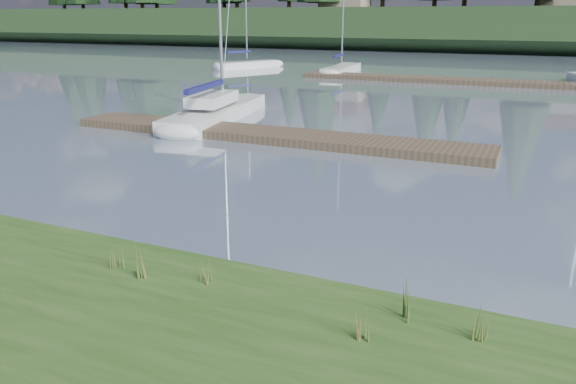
% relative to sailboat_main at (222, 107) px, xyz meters
% --- Properties ---
extents(ground, '(200.00, 200.00, 0.00)m').
position_rel_sailboat_main_xyz_m(ground, '(7.90, 17.63, -0.42)').
color(ground, '#7D8EA4').
rests_on(ground, ground).
extents(ridge, '(200.00, 20.00, 5.00)m').
position_rel_sailboat_main_xyz_m(ridge, '(7.90, 60.63, 2.08)').
color(ridge, '#1B3017').
rests_on(ridge, ground).
extents(sailboat_main, '(3.46, 9.53, 13.41)m').
position_rel_sailboat_main_xyz_m(sailboat_main, '(0.00, 0.00, 0.00)').
color(sailboat_main, silver).
rests_on(sailboat_main, ground).
extents(dock_near, '(16.00, 2.00, 0.30)m').
position_rel_sailboat_main_xyz_m(dock_near, '(3.90, -3.37, -0.27)').
color(dock_near, '#4C3D2C').
rests_on(dock_near, ground).
extents(dock_far, '(26.00, 2.20, 0.30)m').
position_rel_sailboat_main_xyz_m(dock_far, '(9.90, 17.63, -0.27)').
color(dock_far, '#4C3D2C').
rests_on(dock_far, ground).
extents(sailboat_bg_0, '(4.22, 6.61, 9.92)m').
position_rel_sailboat_main_xyz_m(sailboat_bg_0, '(-10.07, 21.93, -0.09)').
color(sailboat_bg_0, silver).
rests_on(sailboat_bg_0, ground).
extents(sailboat_bg_1, '(2.07, 7.72, 11.41)m').
position_rel_sailboat_main_xyz_m(sailboat_bg_1, '(-1.71, 21.42, -0.09)').
color(sailboat_bg_1, silver).
rests_on(sailboat_bg_1, ground).
extents(weed_0, '(0.17, 0.14, 0.66)m').
position_rel_sailboat_main_xyz_m(weed_0, '(7.47, -15.12, 0.20)').
color(weed_0, '#475B23').
rests_on(weed_0, bank).
extents(weed_1, '(0.17, 0.14, 0.48)m').
position_rel_sailboat_main_xyz_m(weed_1, '(8.48, -14.77, 0.13)').
color(weed_1, '#475B23').
rests_on(weed_1, bank).
extents(weed_2, '(0.17, 0.14, 0.66)m').
position_rel_sailboat_main_xyz_m(weed_2, '(11.55, -14.60, 0.20)').
color(weed_2, '#475B23').
rests_on(weed_2, bank).
extents(weed_3, '(0.17, 0.14, 0.52)m').
position_rel_sailboat_main_xyz_m(weed_3, '(6.89, -14.93, 0.15)').
color(weed_3, '#475B23').
rests_on(weed_3, bank).
extents(weed_4, '(0.17, 0.14, 0.53)m').
position_rel_sailboat_main_xyz_m(weed_4, '(11.19, -15.28, 0.15)').
color(weed_4, '#475B23').
rests_on(weed_4, bank).
extents(weed_5, '(0.17, 0.14, 0.57)m').
position_rel_sailboat_main_xyz_m(weed_5, '(12.58, -14.68, 0.17)').
color(weed_5, '#475B23').
rests_on(weed_5, bank).
extents(mud_lip, '(60.00, 0.50, 0.14)m').
position_rel_sailboat_main_xyz_m(mud_lip, '(7.90, -13.97, -0.35)').
color(mud_lip, '#33281C').
rests_on(mud_lip, ground).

